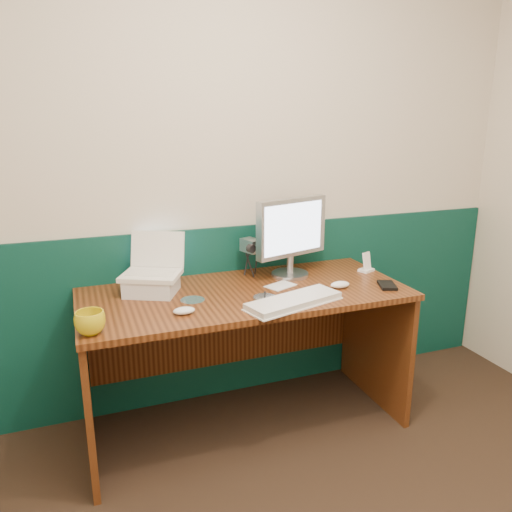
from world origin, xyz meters
name	(u,v)px	position (x,y,z in m)	size (l,w,h in m)	color
back_wall	(226,181)	(0.00, 1.75, 1.25)	(3.50, 0.04, 2.50)	beige
wainscot	(228,312)	(0.00, 1.74, 0.50)	(3.48, 0.02, 1.00)	#073431
desk	(246,360)	(-0.02, 1.38, 0.38)	(1.60, 0.70, 0.75)	#3A1B0A
laptop_riser	(152,285)	(-0.46, 1.51, 0.79)	(0.23, 0.20, 0.08)	silver
laptop	(150,255)	(-0.46, 1.51, 0.94)	(0.27, 0.21, 0.23)	white
monitor	(291,237)	(0.29, 1.53, 0.97)	(0.43, 0.12, 0.43)	#ACACB1
keyboard	(294,302)	(0.13, 1.13, 0.76)	(0.46, 0.15, 0.03)	silver
mouse_right	(340,285)	(0.44, 1.26, 0.77)	(0.10, 0.06, 0.03)	white
mouse_left	(184,311)	(-0.37, 1.19, 0.77)	(0.10, 0.06, 0.03)	white
mug	(90,323)	(-0.76, 1.12, 0.80)	(0.12, 0.12, 0.09)	gold
camcorder	(251,257)	(0.09, 1.61, 0.85)	(0.09, 0.13, 0.20)	#B9BABE
cd_spindle	(265,299)	(0.02, 1.21, 0.76)	(0.11, 0.11, 0.02)	#B2BAC3
cd_loose_a	(193,300)	(-0.29, 1.35, 0.75)	(0.12, 0.12, 0.00)	silver
pen	(308,289)	(0.28, 1.29, 0.75)	(0.01, 0.01, 0.12)	black
papers	(281,286)	(0.17, 1.39, 0.75)	(0.15, 0.10, 0.00)	silver
dock	(366,270)	(0.72, 1.46, 0.76)	(0.08, 0.06, 0.01)	white
music_player	(367,261)	(0.72, 1.46, 0.81)	(0.05, 0.01, 0.09)	white
pda	(387,285)	(0.68, 1.19, 0.76)	(0.08, 0.13, 0.02)	black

